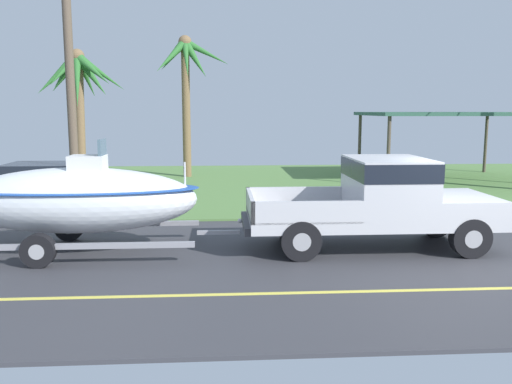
{
  "coord_description": "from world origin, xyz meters",
  "views": [
    {
      "loc": [
        -5.01,
        -10.11,
        2.93
      ],
      "look_at": [
        -4.23,
        1.76,
        1.12
      ],
      "focal_mm": 37.89,
      "sensor_mm": 36.0,
      "label": 1
    }
  ],
  "objects": [
    {
      "name": "ground",
      "position": [
        0.0,
        8.38,
        -0.01
      ],
      "size": [
        36.0,
        22.0,
        0.11
      ],
      "color": "#38383D"
    },
    {
      "name": "pickup_truck_towing",
      "position": [
        -1.51,
        1.01,
        1.06
      ],
      "size": [
        5.43,
        2.11,
        1.93
      ],
      "color": "silver",
      "rests_on": "ground"
    },
    {
      "name": "boat_on_trailer",
      "position": [
        -7.97,
        1.01,
        1.11
      ],
      "size": [
        6.08,
        2.34,
        2.35
      ],
      "color": "gray",
      "rests_on": "ground"
    },
    {
      "name": "parked_sedan_near",
      "position": [
        -9.87,
        6.03,
        0.67
      ],
      "size": [
        4.37,
        1.88,
        1.38
      ],
      "color": "#99999E",
      "rests_on": "ground"
    },
    {
      "name": "carport_awning",
      "position": [
        4.31,
        12.09,
        2.7
      ],
      "size": [
        6.45,
        4.79,
        2.84
      ],
      "color": "#4C4238",
      "rests_on": "ground"
    },
    {
      "name": "palm_tree_near_left",
      "position": [
        -6.46,
        13.35,
        4.65
      ],
      "size": [
        3.22,
        2.96,
        6.04
      ],
      "color": "brown",
      "rests_on": "ground"
    },
    {
      "name": "palm_tree_mid",
      "position": [
        -9.87,
        9.15,
        3.84
      ],
      "size": [
        2.96,
        2.99,
        5.0
      ],
      "color": "brown",
      "rests_on": "ground"
    },
    {
      "name": "utility_pole",
      "position": [
        -9.07,
        5.11,
        4.29
      ],
      "size": [
        0.24,
        1.8,
        8.28
      ],
      "color": "brown",
      "rests_on": "ground"
    }
  ]
}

